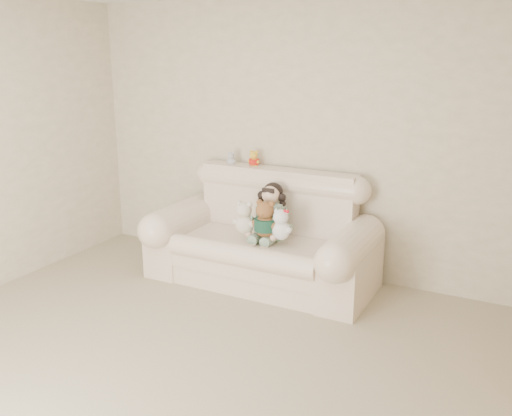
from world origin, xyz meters
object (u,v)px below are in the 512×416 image
object	(u,v)px
brown_teddy	(265,215)
white_cat	(281,221)
seated_child	(271,211)
cream_teddy	(244,214)
sofa	(261,230)

from	to	relation	value
brown_teddy	white_cat	world-z (taller)	brown_teddy
seated_child	cream_teddy	bearing A→B (deg)	-120.25
brown_teddy	cream_teddy	xyz separation A→B (m)	(-0.21, -0.01, -0.02)
cream_teddy	sofa	bearing A→B (deg)	53.23
brown_teddy	sofa	bearing A→B (deg)	119.41
sofa	white_cat	distance (m)	0.32
sofa	cream_teddy	size ratio (longest dim) A/B	5.78
seated_child	white_cat	xyz separation A→B (m)	(0.20, -0.20, -0.02)
brown_teddy	white_cat	xyz separation A→B (m)	(0.16, -0.00, -0.03)
seated_child	brown_teddy	bearing A→B (deg)	-69.81
white_cat	cream_teddy	distance (m)	0.36
sofa	white_cat	size ratio (longest dim) A/B	6.21
brown_teddy	cream_teddy	world-z (taller)	brown_teddy
sofa	cream_teddy	world-z (taller)	sofa
white_cat	sofa	bearing A→B (deg)	155.90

